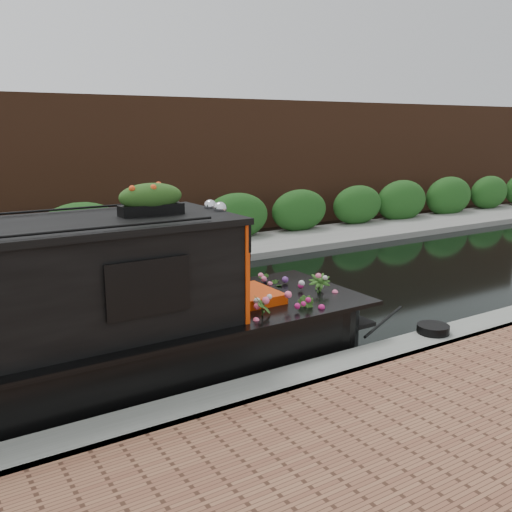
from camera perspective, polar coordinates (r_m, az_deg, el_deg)
ground at (r=9.62m, az=-9.50°, el=-6.60°), size 80.00×80.00×0.00m
near_bank_coping at (r=6.93m, az=1.57°, el=-14.39°), size 40.00×0.60×0.50m
far_bank_path at (r=13.45m, az=-16.51°, el=-1.38°), size 40.00×2.40×0.34m
far_hedge at (r=14.30m, az=-17.51°, el=-0.62°), size 40.00×1.10×2.80m
far_brick_wall at (r=16.30m, az=-19.44°, el=0.83°), size 40.00×1.00×8.00m
rope_fender at (r=9.15m, az=8.10°, el=-6.51°), size 0.32×0.37×0.32m
coiled_mooring_rope at (r=8.70m, az=17.29°, el=-6.98°), size 0.46×0.46×0.12m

